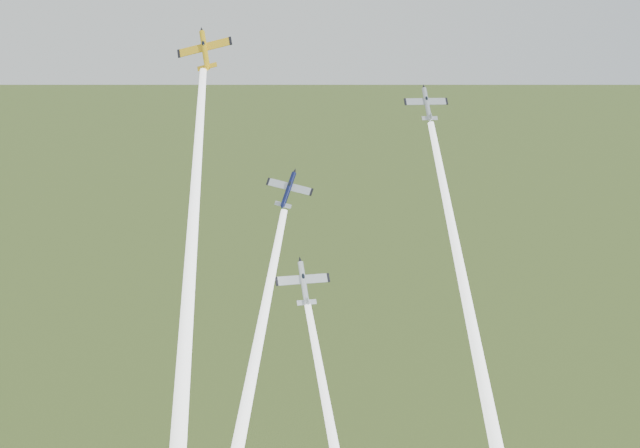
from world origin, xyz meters
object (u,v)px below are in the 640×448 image
Objects in this scene: plane_silver_right at (427,104)px; plane_silver_low at (304,283)px; plane_yellow at (205,50)px; plane_navy at (288,189)px.

plane_silver_right reaches higher than plane_silver_low.
plane_yellow reaches higher than plane_silver_low.
plane_navy is at bearing -166.79° from plane_silver_right.
plane_silver_low is (1.79, -5.32, -12.10)m from plane_navy.
plane_yellow reaches higher than plane_silver_right.
plane_silver_low is (-19.22, -13.47, -22.73)m from plane_silver_right.
plane_silver_right is at bearing 21.86° from plane_silver_low.
plane_yellow is 0.99× the size of plane_silver_low.
plane_navy is at bearing 95.39° from plane_silver_low.
plane_yellow is 34.95m from plane_silver_low.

